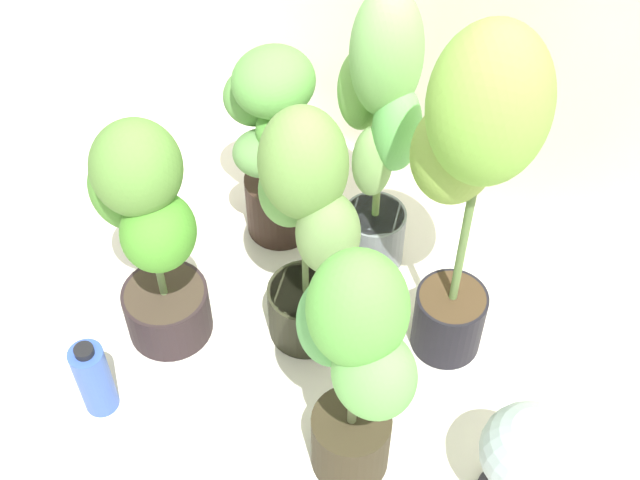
{
  "coord_description": "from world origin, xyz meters",
  "views": [
    {
      "loc": [
        0.86,
        -0.97,
        2.03
      ],
      "look_at": [
        -0.01,
        0.2,
        0.34
      ],
      "focal_mm": 49.03,
      "sensor_mm": 36.0,
      "label": 1
    }
  ],
  "objects_px": {
    "floor_fan": "(528,455)",
    "potted_plant_front_right": "(355,360)",
    "potted_plant_back_center": "(380,127)",
    "nutrient_bottle": "(94,378)",
    "potted_plant_front_left": "(148,227)",
    "potted_plant_back_left": "(273,137)",
    "potted_plant_back_right": "(472,163)",
    "potted_plant_center": "(306,222)"
  },
  "relations": [
    {
      "from": "potted_plant_back_left",
      "to": "potted_plant_front_left",
      "type": "height_order",
      "value": "potted_plant_front_left"
    },
    {
      "from": "potted_plant_front_left",
      "to": "nutrient_bottle",
      "type": "distance_m",
      "value": 0.42
    },
    {
      "from": "potted_plant_back_right",
      "to": "potted_plant_back_center",
      "type": "bearing_deg",
      "value": 158.56
    },
    {
      "from": "potted_plant_front_right",
      "to": "nutrient_bottle",
      "type": "height_order",
      "value": "potted_plant_front_right"
    },
    {
      "from": "potted_plant_back_left",
      "to": "potted_plant_center",
      "type": "distance_m",
      "value": 0.41
    },
    {
      "from": "potted_plant_back_right",
      "to": "potted_plant_front_right",
      "type": "distance_m",
      "value": 0.51
    },
    {
      "from": "potted_plant_center",
      "to": "potted_plant_front_left",
      "type": "bearing_deg",
      "value": -145.49
    },
    {
      "from": "potted_plant_front_left",
      "to": "potted_plant_back_center",
      "type": "bearing_deg",
      "value": 60.14
    },
    {
      "from": "floor_fan",
      "to": "potted_plant_back_left",
      "type": "bearing_deg",
      "value": -14.0
    },
    {
      "from": "potted_plant_front_left",
      "to": "potted_plant_back_right",
      "type": "bearing_deg",
      "value": 33.71
    },
    {
      "from": "potted_plant_back_right",
      "to": "potted_plant_back_center",
      "type": "xyz_separation_m",
      "value": [
        -0.32,
        0.13,
        -0.15
      ]
    },
    {
      "from": "potted_plant_front_right",
      "to": "potted_plant_back_left",
      "type": "bearing_deg",
      "value": 140.95
    },
    {
      "from": "potted_plant_back_left",
      "to": "floor_fan",
      "type": "bearing_deg",
      "value": -19.79
    },
    {
      "from": "potted_plant_back_left",
      "to": "potted_plant_front_left",
      "type": "xyz_separation_m",
      "value": [
        -0.01,
        -0.48,
        0.05
      ]
    },
    {
      "from": "potted_plant_front_right",
      "to": "nutrient_bottle",
      "type": "bearing_deg",
      "value": -157.65
    },
    {
      "from": "potted_plant_back_center",
      "to": "potted_plant_center",
      "type": "bearing_deg",
      "value": -88.64
    },
    {
      "from": "potted_plant_back_left",
      "to": "potted_plant_front_left",
      "type": "distance_m",
      "value": 0.48
    },
    {
      "from": "floor_fan",
      "to": "potted_plant_front_right",
      "type": "bearing_deg",
      "value": 27.12
    },
    {
      "from": "nutrient_bottle",
      "to": "potted_plant_back_center",
      "type": "bearing_deg",
      "value": 70.98
    },
    {
      "from": "potted_plant_front_right",
      "to": "potted_plant_center",
      "type": "xyz_separation_m",
      "value": [
        -0.32,
        0.26,
        -0.0
      ]
    },
    {
      "from": "potted_plant_front_right",
      "to": "potted_plant_center",
      "type": "distance_m",
      "value": 0.41
    },
    {
      "from": "potted_plant_back_left",
      "to": "floor_fan",
      "type": "relative_size",
      "value": 1.82
    },
    {
      "from": "potted_plant_back_left",
      "to": "nutrient_bottle",
      "type": "height_order",
      "value": "potted_plant_back_left"
    },
    {
      "from": "potted_plant_front_right",
      "to": "nutrient_bottle",
      "type": "distance_m",
      "value": 0.75
    },
    {
      "from": "potted_plant_back_center",
      "to": "floor_fan",
      "type": "relative_size",
      "value": 2.58
    },
    {
      "from": "floor_fan",
      "to": "nutrient_bottle",
      "type": "relative_size",
      "value": 1.41
    },
    {
      "from": "potted_plant_back_right",
      "to": "nutrient_bottle",
      "type": "height_order",
      "value": "potted_plant_back_right"
    },
    {
      "from": "potted_plant_back_right",
      "to": "potted_plant_front_left",
      "type": "xyz_separation_m",
      "value": [
        -0.64,
        -0.42,
        -0.25
      ]
    },
    {
      "from": "potted_plant_back_left",
      "to": "nutrient_bottle",
      "type": "relative_size",
      "value": 2.58
    },
    {
      "from": "potted_plant_back_right",
      "to": "potted_plant_front_left",
      "type": "distance_m",
      "value": 0.81
    },
    {
      "from": "potted_plant_back_center",
      "to": "potted_plant_front_right",
      "type": "relative_size",
      "value": 1.19
    },
    {
      "from": "nutrient_bottle",
      "to": "potted_plant_front_right",
      "type": "bearing_deg",
      "value": 22.35
    },
    {
      "from": "potted_plant_front_left",
      "to": "potted_plant_front_right",
      "type": "bearing_deg",
      "value": -2.99
    },
    {
      "from": "potted_plant_back_right",
      "to": "potted_plant_back_left",
      "type": "xyz_separation_m",
      "value": [
        -0.62,
        0.06,
        -0.3
      ]
    },
    {
      "from": "potted_plant_back_left",
      "to": "floor_fan",
      "type": "distance_m",
      "value": 1.09
    },
    {
      "from": "potted_plant_back_center",
      "to": "nutrient_bottle",
      "type": "bearing_deg",
      "value": -109.02
    },
    {
      "from": "potted_plant_back_center",
      "to": "nutrient_bottle",
      "type": "relative_size",
      "value": 3.65
    },
    {
      "from": "potted_plant_back_left",
      "to": "floor_fan",
      "type": "xyz_separation_m",
      "value": [
        1.01,
        -0.36,
        -0.14
      ]
    },
    {
      "from": "potted_plant_front_left",
      "to": "nutrient_bottle",
      "type": "relative_size",
      "value": 2.94
    },
    {
      "from": "potted_plant_back_center",
      "to": "nutrient_bottle",
      "type": "xyz_separation_m",
      "value": [
        -0.29,
        -0.84,
        -0.4
      ]
    },
    {
      "from": "potted_plant_back_right",
      "to": "floor_fan",
      "type": "xyz_separation_m",
      "value": [
        0.39,
        -0.31,
        -0.44
      ]
    },
    {
      "from": "potted_plant_front_right",
      "to": "nutrient_bottle",
      "type": "relative_size",
      "value": 3.06
    }
  ]
}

